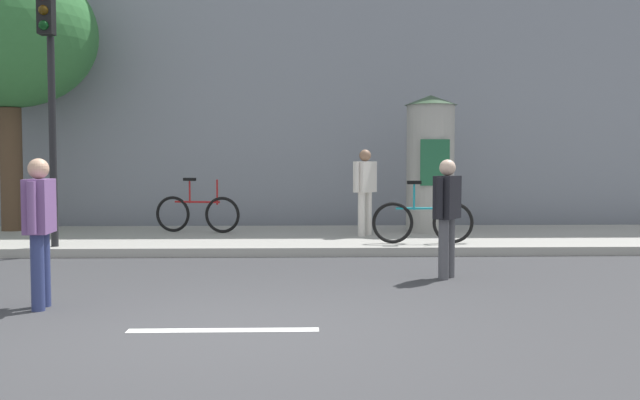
% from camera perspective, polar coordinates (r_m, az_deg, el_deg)
% --- Properties ---
extents(ground_plane, '(80.00, 80.00, 0.00)m').
position_cam_1_polar(ground_plane, '(6.85, -7.76, -10.33)').
color(ground_plane, '#38383A').
extents(sidewalk_curb, '(36.00, 4.00, 0.15)m').
position_cam_1_polar(sidewalk_curb, '(13.72, -4.69, -3.15)').
color(sidewalk_curb, '#9E9B93').
rests_on(sidewalk_curb, ground_plane).
extents(lane_markings, '(25.80, 0.16, 0.01)m').
position_cam_1_polar(lane_markings, '(6.84, -7.76, -10.30)').
color(lane_markings, silver).
rests_on(lane_markings, ground_plane).
extents(building_backdrop, '(36.00, 5.00, 9.11)m').
position_cam_1_polar(building_backdrop, '(18.86, -3.95, 12.25)').
color(building_backdrop, gray).
rests_on(building_backdrop, ground_plane).
extents(traffic_light, '(0.24, 0.45, 4.23)m').
position_cam_1_polar(traffic_light, '(12.62, -20.91, 9.40)').
color(traffic_light, black).
rests_on(traffic_light, sidewalk_curb).
extents(poster_column, '(1.05, 1.05, 2.74)m').
position_cam_1_polar(poster_column, '(14.45, 8.84, 2.97)').
color(poster_column, '#9E9B93').
rests_on(poster_column, sidewalk_curb).
extents(street_tree, '(3.52, 3.52, 5.50)m').
position_cam_1_polar(street_tree, '(16.03, -23.73, 12.02)').
color(street_tree, '#4C3826').
rests_on(street_tree, sidewalk_curb).
extents(pedestrian_in_red_top, '(0.27, 0.63, 1.62)m').
position_cam_1_polar(pedestrian_in_red_top, '(8.18, -21.56, -1.56)').
color(pedestrian_in_red_top, navy).
rests_on(pedestrian_in_red_top, ground_plane).
extents(pedestrian_near_pole, '(0.44, 0.52, 1.61)m').
position_cam_1_polar(pedestrian_near_pole, '(9.70, 10.15, -0.73)').
color(pedestrian_near_pole, '#4C4C51').
rests_on(pedestrian_near_pole, ground_plane).
extents(pedestrian_with_backpack, '(0.48, 0.51, 1.65)m').
position_cam_1_polar(pedestrian_with_backpack, '(13.59, 3.63, 1.21)').
color(pedestrian_with_backpack, silver).
rests_on(pedestrian_with_backpack, sidewalk_curb).
extents(bicycle_leaning, '(1.73, 0.48, 1.09)m').
position_cam_1_polar(bicycle_leaning, '(14.38, -9.81, -1.03)').
color(bicycle_leaning, black).
rests_on(bicycle_leaning, sidewalk_curb).
extents(bicycle_upright, '(1.77, 0.10, 1.09)m').
position_cam_1_polar(bicycle_upright, '(12.44, 8.25, -1.68)').
color(bicycle_upright, black).
rests_on(bicycle_upright, sidewalk_curb).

